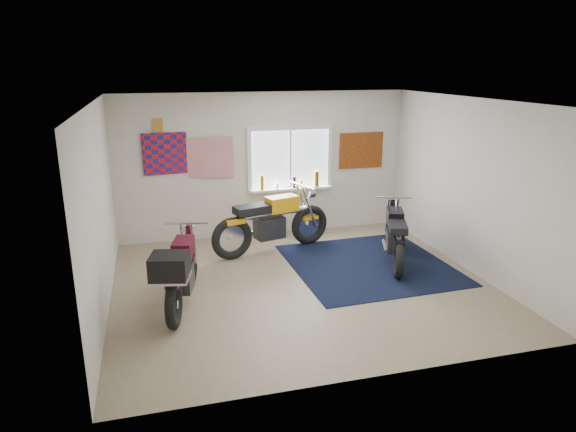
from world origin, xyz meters
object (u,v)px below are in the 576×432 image
object	(u,v)px
navy_rug	(369,264)
black_chrome_bike	(395,237)
yellow_triumph	(272,224)
maroon_tourer	(180,272)

from	to	relation	value
navy_rug	black_chrome_bike	size ratio (longest dim) A/B	1.39
navy_rug	yellow_triumph	size ratio (longest dim) A/B	1.16
yellow_triumph	maroon_tourer	world-z (taller)	yellow_triumph
yellow_triumph	black_chrome_bike	xyz separation A→B (m)	(1.84, -1.04, -0.07)
maroon_tourer	black_chrome_bike	bearing A→B (deg)	-63.71
maroon_tourer	navy_rug	bearing A→B (deg)	-62.18
maroon_tourer	yellow_triumph	bearing A→B (deg)	-29.08
navy_rug	black_chrome_bike	bearing A→B (deg)	2.04
navy_rug	maroon_tourer	distance (m)	3.23
yellow_triumph	maroon_tourer	distance (m)	2.51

